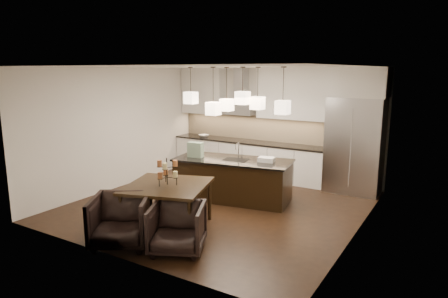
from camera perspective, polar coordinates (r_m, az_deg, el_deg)
The scene contains 37 objects.
floor at distance 8.29m, azimuth -0.72°, elevation -8.12°, with size 5.50×5.50×0.02m, color black.
ceiling at distance 7.82m, azimuth -0.77°, elevation 11.76°, with size 5.50×5.50×0.02m, color white.
wall_back at distance 10.36m, azimuth 7.37°, elevation 3.72°, with size 5.50×0.02×2.80m, color silver.
wall_front at distance 5.83m, azimuth -15.26°, elevation -2.44°, with size 5.50×0.02×2.80m, color silver.
wall_left at distance 9.67m, azimuth -14.79°, elevation 2.91°, with size 0.02×5.50×2.80m, color silver.
wall_right at distance 6.91m, azimuth 19.07°, elevation -0.55°, with size 0.02×5.50×2.80m, color silver.
refrigerator at distance 9.40m, azimuth 18.14°, elevation 0.48°, with size 1.20×0.72×2.15m, color #B7B7BA.
fridge_panel at distance 9.25m, azimuth 18.67°, elevation 9.03°, with size 1.26×0.72×0.65m, color silver.
lower_cabinets at distance 10.50m, azimuth 3.38°, elevation -1.43°, with size 4.21×0.62×0.88m, color silver.
countertop at distance 10.41m, azimuth 3.41°, elevation 1.04°, with size 4.21×0.66×0.04m, color black.
backsplash at distance 10.62m, azimuth 4.19°, elevation 3.07°, with size 4.21×0.02×0.63m, color #C9B490.
upper_cab_left at distance 11.14m, azimuth -2.98°, elevation 8.32°, with size 1.25×0.35×1.25m, color silver.
upper_cab_right at distance 9.90m, azimuth 9.98°, elevation 7.81°, with size 1.86×0.35×1.25m, color silver.
hood_canopy at distance 10.48m, azimuth 2.14°, elevation 5.65°, with size 0.90×0.52×0.24m, color #B7B7BA.
hood_chimney at distance 10.54m, azimuth 2.45°, elevation 8.95°, with size 0.30×0.28×0.96m, color #B7B7BA.
fruit_bowl at distance 11.04m, azimuth -2.90°, elevation 1.91°, with size 0.26×0.26×0.06m, color silver.
island_body at distance 8.56m, azimuth 1.25°, elevation -4.47°, with size 2.39×0.96×0.84m, color black.
island_top at distance 8.45m, azimuth 1.27°, elevation -1.60°, with size 2.46×1.03×0.04m, color black.
faucet at distance 8.47m, azimuth 2.10°, elevation -0.20°, with size 0.10×0.23×0.36m, color silver, non-canonical shape.
tote_bag at distance 8.66m, azimuth -4.10°, elevation -0.10°, with size 0.32×0.17×0.32m, color #144621.
food_container at distance 8.26m, azimuth 6.08°, elevation -1.50°, with size 0.32×0.23×0.10m, color silver.
dining_table at distance 7.08m, azimuth -8.01°, elevation -8.16°, with size 1.34×1.34×0.80m, color black, non-canonical shape.
candelabra at distance 6.89m, azimuth -8.16°, elevation -3.17°, with size 0.38×0.38×0.47m, color black, non-canonical shape.
candle_a at distance 6.85m, azimuth -6.98°, elevation -3.61°, with size 0.08×0.08×0.11m, color #F0E195.
candle_b at distance 7.05m, azimuth -8.34°, elevation -3.23°, with size 0.08×0.08×0.11m, color #BE6D3C.
candle_c at distance 6.82m, azimuth -9.12°, elevation -3.75°, with size 0.08×0.08×0.11m, color #935530.
candle_d at distance 6.91m, azimuth -6.99°, elevation -2.02°, with size 0.08×0.08×0.11m, color #BE6D3C.
candle_e at distance 6.93m, azimuth -9.19°, elevation -2.04°, with size 0.08×0.08×0.11m, color #935530.
candle_f at distance 6.73m, azimuth -8.44°, elevation -2.42°, with size 0.08×0.08×0.11m, color #F0E195.
armchair_left at distance 6.58m, azimuth -14.54°, elevation -9.87°, with size 0.87×0.90×0.82m, color black.
armchair_right at distance 6.23m, azimuth -6.69°, elevation -11.13°, with size 0.80×0.82×0.75m, color black.
pendant_a at distance 8.86m, azimuth -4.76°, elevation 7.29°, with size 0.24×0.24×0.26m, color #FFE3BE.
pendant_b at distance 8.68m, azimuth 0.39°, elevation 6.31°, with size 0.24×0.24×0.26m, color #FFE3BE.
pendant_c at distance 8.07m, azimuth 2.67°, elevation 7.29°, with size 0.24×0.24×0.26m, color #FFE3BE.
pendant_d at distance 8.15m, azimuth 4.81°, elevation 6.57°, with size 0.24×0.24×0.26m, color #FFE3BE.
pendant_e at distance 7.69m, azimuth 8.38°, elevation 5.90°, with size 0.24×0.24×0.26m, color #FFE3BE.
pendant_f at distance 8.12m, azimuth -1.54°, elevation 5.79°, with size 0.24×0.24×0.26m, color #FFE3BE.
Camera 1 is at (4.14, -6.64, 2.74)m, focal length 32.00 mm.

